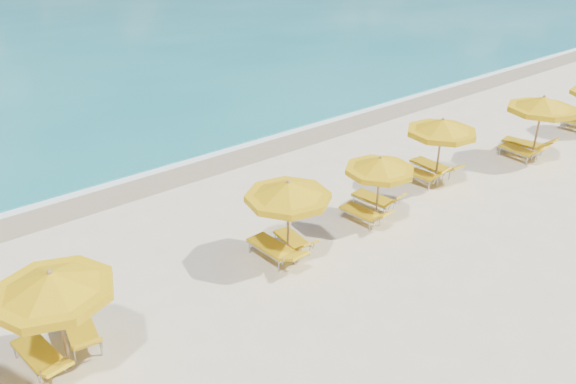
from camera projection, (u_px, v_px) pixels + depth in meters
ground_plane at (322, 248)px, 16.00m from camera, size 120.00×120.00×0.00m
wet_sand_band at (188, 167)px, 21.10m from camera, size 120.00×2.60×0.01m
foam_line at (177, 161)px, 21.65m from camera, size 120.00×1.20×0.03m
whitecap_far at (164, 59)px, 37.13m from camera, size 18.00×0.30×0.05m
umbrella_2 at (52, 285)px, 10.85m from camera, size 2.42×2.42×2.43m
umbrella_3 at (288, 192)px, 14.66m from camera, size 2.69×2.69×2.36m
umbrella_4 at (380, 166)px, 16.64m from camera, size 2.55×2.55×2.15m
umbrella_5 at (442, 128)px, 18.93m from camera, size 2.91×2.91×2.43m
umbrella_6 at (543, 105)px, 20.79m from camera, size 2.67×2.67×2.58m
lounger_2_left at (40, 359)px, 11.68m from camera, size 0.79×1.88×0.67m
lounger_2_right at (82, 336)px, 12.29m from camera, size 0.88×1.84×0.84m
lounger_3_left at (273, 252)px, 15.35m from camera, size 0.70×1.98×0.72m
lounger_3_right at (293, 244)px, 15.81m from camera, size 0.74×1.65×0.73m
lounger_4_left at (362, 216)px, 17.21m from camera, size 0.69×1.75×0.74m
lounger_4_right at (374, 203)px, 18.00m from camera, size 0.80×1.81×0.85m
lounger_5_left at (420, 178)px, 19.71m from camera, size 0.77×1.81×0.87m
lounger_5_right at (431, 170)px, 20.31m from camera, size 0.73×2.02×0.80m
lounger_6_left at (519, 154)px, 21.69m from camera, size 0.77×1.85×0.86m
lounger_6_right at (524, 147)px, 22.28m from camera, size 0.97×2.05×0.87m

